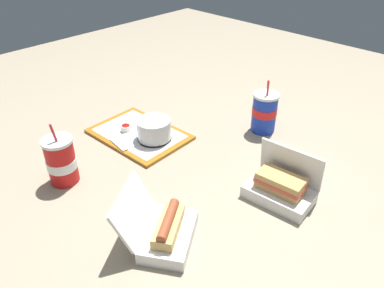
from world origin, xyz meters
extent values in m
plane|color=gray|center=(0.00, 0.00, 0.00)|extent=(3.20, 3.20, 0.00)
cube|color=#A56619|center=(-0.27, -0.03, 0.01)|extent=(0.38, 0.28, 0.01)
cube|color=white|center=(-0.27, -0.03, 0.01)|extent=(0.33, 0.23, 0.00)
cylinder|color=black|center=(-0.19, -0.01, 0.02)|extent=(0.13, 0.13, 0.01)
cylinder|color=#512D19|center=(-0.19, -0.01, 0.05)|extent=(0.10, 0.10, 0.06)
cylinder|color=silver|center=(-0.19, -0.01, 0.06)|extent=(0.13, 0.13, 0.08)
cylinder|color=white|center=(-0.32, -0.05, 0.03)|extent=(0.04, 0.04, 0.02)
cylinder|color=#9E140F|center=(-0.32, -0.05, 0.04)|extent=(0.03, 0.03, 0.01)
cube|color=white|center=(-0.25, -0.10, 0.02)|extent=(0.11, 0.11, 0.00)
cube|color=white|center=(-0.30, 0.06, 0.02)|extent=(0.10, 0.06, 0.00)
cube|color=white|center=(0.22, -0.32, 0.02)|extent=(0.21, 0.23, 0.04)
cube|color=white|center=(0.14, -0.37, 0.10)|extent=(0.15, 0.19, 0.12)
cube|color=tan|center=(0.22, -0.32, 0.06)|extent=(0.13, 0.16, 0.03)
cylinder|color=#9E4728|center=(0.22, -0.32, 0.08)|extent=(0.10, 0.13, 0.03)
cylinder|color=yellow|center=(0.22, -0.32, 0.09)|extent=(0.07, 0.11, 0.01)
cube|color=white|center=(0.34, 0.03, 0.02)|extent=(0.21, 0.14, 0.04)
cube|color=white|center=(0.33, 0.09, 0.10)|extent=(0.20, 0.04, 0.12)
cube|color=tan|center=(0.34, 0.03, 0.05)|extent=(0.15, 0.09, 0.02)
cube|color=#D64C38|center=(0.34, 0.03, 0.07)|extent=(0.15, 0.09, 0.01)
cube|color=tan|center=(0.34, 0.03, 0.08)|extent=(0.15, 0.09, 0.02)
cylinder|color=#1938B7|center=(0.06, 0.35, 0.08)|extent=(0.10, 0.10, 0.15)
cylinder|color=red|center=(0.06, 0.35, 0.09)|extent=(0.10, 0.10, 0.03)
cylinder|color=white|center=(0.06, 0.35, 0.16)|extent=(0.10, 0.10, 0.01)
cylinder|color=red|center=(0.07, 0.34, 0.19)|extent=(0.01, 0.01, 0.06)
cylinder|color=red|center=(-0.23, -0.38, 0.08)|extent=(0.09, 0.09, 0.15)
cylinder|color=white|center=(-0.23, -0.38, 0.07)|extent=(0.10, 0.10, 0.03)
cylinder|color=white|center=(-0.23, -0.38, 0.16)|extent=(0.10, 0.10, 0.01)
cylinder|color=red|center=(-0.22, -0.38, 0.19)|extent=(0.02, 0.01, 0.06)
camera|label=1|loc=(0.76, -0.79, 0.78)|focal=35.00mm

